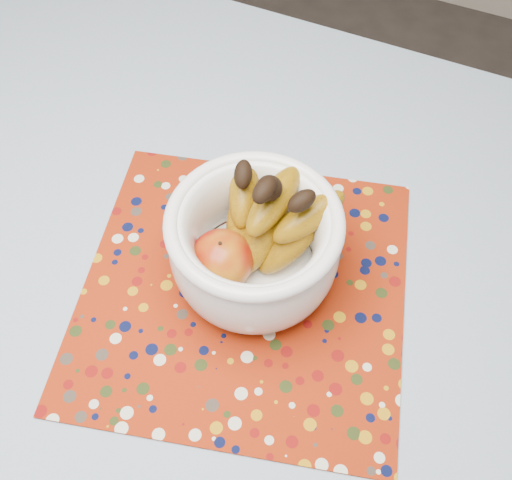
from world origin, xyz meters
TOP-DOWN VIEW (x-y plane):
  - table at (0.00, 0.00)m, footprint 1.20×1.20m
  - tablecloth at (0.00, 0.00)m, footprint 1.32×1.32m
  - placemat at (0.12, 0.06)m, footprint 0.55×0.55m
  - fruit_bowl at (0.12, 0.10)m, footprint 0.25×0.24m

SIDE VIEW (x-z plane):
  - table at x=0.00m, z-range 0.30..1.05m
  - tablecloth at x=0.00m, z-range 0.75..0.76m
  - placemat at x=0.12m, z-range 0.76..0.76m
  - fruit_bowl at x=0.12m, z-range 0.75..0.94m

